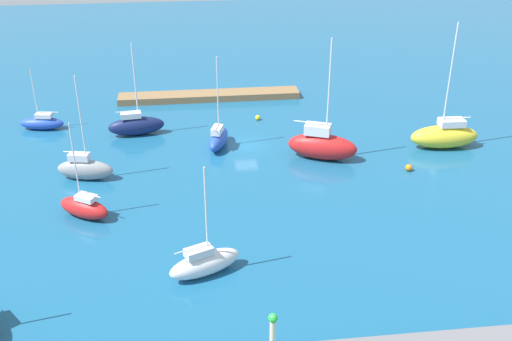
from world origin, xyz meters
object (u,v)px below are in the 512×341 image
Objects in this scene: sailboat_gray_lone_south at (85,168)px; mooring_buoy_orange at (409,168)px; sailboat_red_by_breakwater at (84,207)px; harbor_beacon at (273,335)px; sailboat_red_near_pier at (322,145)px; pier_dock at (209,96)px; sailboat_navy_far_north at (136,125)px; sailboat_yellow_lone_north at (445,135)px; sailboat_blue_off_beacon at (42,122)px; sailboat_blue_east_end at (218,138)px; sailboat_white_mid_basin at (205,262)px; mooring_buoy_yellow at (258,118)px.

sailboat_gray_lone_south is 32.29m from mooring_buoy_orange.
sailboat_red_by_breakwater is 7.33m from sailboat_gray_lone_south.
sailboat_red_near_pier reaches higher than harbor_beacon.
sailboat_navy_far_north reaches higher than pier_dock.
sailboat_yellow_lone_north is at bearing -138.58° from mooring_buoy_orange.
sailboat_blue_east_end is at bearing 168.10° from sailboat_blue_off_beacon.
sailboat_red_by_breakwater is 0.65× the size of sailboat_yellow_lone_north.
sailboat_red_by_breakwater is 0.84× the size of sailboat_gray_lone_south.
sailboat_red_near_pier is (-13.04, -18.60, 0.52)m from sailboat_white_mid_basin.
sailboat_blue_off_beacon is (11.07, -3.00, -0.38)m from sailboat_navy_far_north.
sailboat_white_mid_basin is 22.73m from sailboat_red_near_pier.
sailboat_white_mid_basin reaches higher than sailboat_red_by_breakwater.
mooring_buoy_yellow is (-14.34, -2.79, -0.89)m from sailboat_navy_far_north.
pier_dock is at bearing 141.32° from sailboat_red_near_pier.
sailboat_blue_off_beacon is 0.56× the size of sailboat_red_near_pier.
sailboat_navy_far_north is at bearing 80.88° from sailboat_white_mid_basin.
sailboat_blue_east_end is 16.59× the size of mooring_buoy_yellow.
mooring_buoy_orange reaches higher than mooring_buoy_yellow.
sailboat_yellow_lone_north reaches higher than sailboat_red_by_breakwater.
sailboat_red_by_breakwater is 1.24× the size of sailboat_blue_off_beacon.
sailboat_red_by_breakwater is at bearing 154.00° from sailboat_blue_east_end.
sailboat_gray_lone_south is at bearing 131.40° from sailboat_blue_east_end.
sailboat_yellow_lone_north reaches higher than sailboat_navy_far_north.
sailboat_red_near_pier reaches higher than mooring_buoy_yellow.
sailboat_navy_far_north is 1.48× the size of sailboat_blue_off_beacon.
sailboat_red_near_pier reaches higher than sailboat_blue_off_beacon.
sailboat_navy_far_north reaches higher than mooring_buoy_yellow.
harbor_beacon is 11.47m from sailboat_white_mid_basin.
mooring_buoy_orange is at bearing 131.62° from mooring_buoy_yellow.
sailboat_red_by_breakwater is 12.62× the size of mooring_buoy_orange.
sailboat_yellow_lone_north is 19.50× the size of mooring_buoy_orange.
sailboat_navy_far_north is at bearing 178.59° from sailboat_red_near_pier.
pier_dock is 2.35× the size of sailboat_blue_east_end.
mooring_buoy_orange is at bearing -139.16° from sailboat_red_by_breakwater.
sailboat_red_by_breakwater is 0.99× the size of sailboat_white_mid_basin.
mooring_buoy_orange is 20.40m from mooring_buoy_yellow.
pier_dock is 1.84× the size of sailboat_red_near_pier.
pier_dock is at bearing -50.78° from mooring_buoy_orange.
mooring_buoy_yellow is at bearing 3.83° from sailboat_navy_far_north.
mooring_buoy_yellow is at bearing -99.61° from sailboat_red_by_breakwater.
mooring_buoy_yellow is (-7.67, -30.00, -0.73)m from sailboat_white_mid_basin.
sailboat_blue_east_end is 14.71m from sailboat_gray_lone_south.
pier_dock is at bearing 69.86° from sailboat_gray_lone_south.
sailboat_navy_far_north reaches higher than sailboat_white_mid_basin.
sailboat_blue_east_end is 8.99m from mooring_buoy_yellow.
sailboat_red_by_breakwater reaches higher than harbor_beacon.
harbor_beacon is (-1.42, 48.73, 2.80)m from pier_dock.
mooring_buoy_orange is at bearing 11.90° from sailboat_white_mid_basin.
mooring_buoy_orange is (-32.22, 2.01, -0.81)m from sailboat_gray_lone_south.
sailboat_yellow_lone_north reaches higher than mooring_buoy_yellow.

